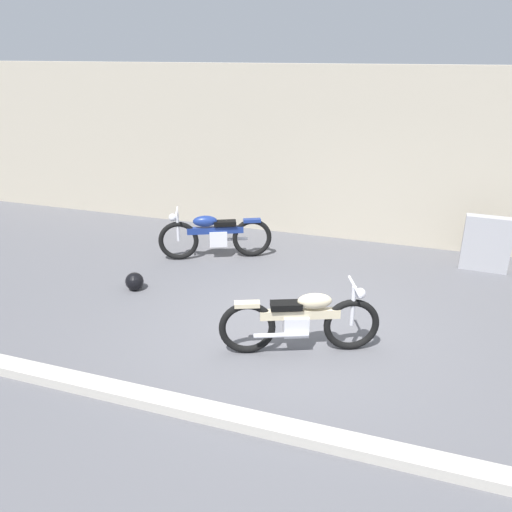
% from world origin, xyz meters
% --- Properties ---
extents(ground_plane, '(40.00, 40.00, 0.00)m').
position_xyz_m(ground_plane, '(0.00, 0.00, 0.00)').
color(ground_plane, '#56565B').
extents(building_wall, '(18.00, 0.30, 3.31)m').
position_xyz_m(building_wall, '(0.00, 4.06, 1.65)').
color(building_wall, '#B2A893').
rests_on(building_wall, ground_plane).
extents(curb_strip, '(18.00, 0.24, 0.12)m').
position_xyz_m(curb_strip, '(0.00, -1.87, 0.06)').
color(curb_strip, '#B7B2A8').
rests_on(curb_strip, ground_plane).
extents(stone_marker, '(0.78, 0.24, 0.96)m').
position_xyz_m(stone_marker, '(2.62, 3.13, 0.48)').
color(stone_marker, '#9E9EA3').
rests_on(stone_marker, ground_plane).
extents(helmet, '(0.29, 0.29, 0.29)m').
position_xyz_m(helmet, '(-2.70, 0.53, 0.14)').
color(helmet, black).
rests_on(helmet, ground_plane).
extents(motorcycle_cream, '(1.90, 0.93, 0.90)m').
position_xyz_m(motorcycle_cream, '(0.22, -0.35, 0.44)').
color(motorcycle_cream, black).
rests_on(motorcycle_cream, ground_plane).
extents(motorcycle_blue, '(1.90, 1.02, 0.92)m').
position_xyz_m(motorcycle_blue, '(-2.00, 2.16, 0.44)').
color(motorcycle_blue, black).
rests_on(motorcycle_blue, ground_plane).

